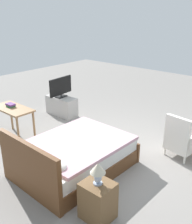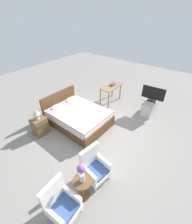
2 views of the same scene
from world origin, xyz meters
name	(u,v)px [view 2 (image 2 of 2)]	position (x,y,z in m)	size (l,w,h in m)	color
ground_plane	(99,133)	(0.00, 0.00, 0.00)	(16.00, 16.00, 0.00)	gray
bed	(77,116)	(-0.05, 0.94, 0.30)	(1.57, 2.10, 0.96)	brown
armchair_by_window_left	(61,204)	(-2.37, -0.86, 0.37)	(0.58, 0.58, 0.92)	white
armchair_by_window_right	(94,167)	(-1.34, -0.86, 0.37)	(0.61, 0.61, 0.92)	white
side_table	(83,186)	(-1.86, -0.97, 0.38)	(0.40, 0.40, 0.61)	brown
flower_vase	(81,172)	(-1.86, -0.97, 0.91)	(0.17, 0.17, 0.48)	silver
nightstand	(40,126)	(-1.19, 1.55, 0.29)	(0.44, 0.41, 0.59)	brown
table_lamp	(36,113)	(-1.19, 1.55, 0.80)	(0.22, 0.22, 0.33)	#9EADC6
tv_stand	(150,106)	(2.24, -0.84, 0.27)	(0.96, 0.40, 0.53)	#B7B2AD
tv_flatscreen	(153,94)	(2.24, -0.84, 0.83)	(0.23, 0.84, 0.56)	black
vanity_desk	(111,88)	(1.97, 0.87, 0.64)	(1.04, 0.52, 0.75)	#8E6B47
book_stack	(113,84)	(2.07, 0.86, 0.79)	(0.22, 0.17, 0.07)	#337A47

